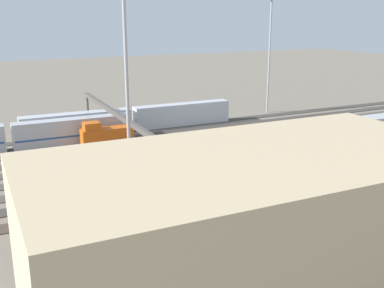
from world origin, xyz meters
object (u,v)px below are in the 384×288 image
at_px(train_on_track_8, 57,204).
at_px(train_on_track_1, 9,138).
at_px(train_on_track_6, 335,135).
at_px(maintenance_shed, 253,228).
at_px(train_on_track_0, 132,119).
at_px(train_on_track_5, 301,134).
at_px(light_mast_0, 270,40).
at_px(signal_gantry, 117,118).
at_px(light_mast_1, 126,67).
at_px(train_on_track_2, 106,136).

height_order(train_on_track_8, train_on_track_1, same).
xyz_separation_m(train_on_track_6, maintenance_shed, (40.85, 34.23, 4.21)).
relative_size(train_on_track_0, train_on_track_1, 1.00).
bearing_deg(train_on_track_5, light_mast_0, -112.12).
xyz_separation_m(signal_gantry, maintenance_shed, (0.94, 44.23, -1.01)).
bearing_deg(light_mast_1, train_on_track_1, -72.68).
distance_m(train_on_track_1, light_mast_0, 66.74).
relative_size(train_on_track_0, light_mast_1, 1.57).
bearing_deg(train_on_track_8, light_mast_0, -144.54).
bearing_deg(train_on_track_1, light_mast_0, -172.23).
height_order(train_on_track_2, maintenance_shed, maintenance_shed).
distance_m(signal_gantry, maintenance_shed, 44.25).
bearing_deg(train_on_track_2, signal_gantry, 87.14).
relative_size(light_mast_0, maintenance_shed, 0.76).
distance_m(train_on_track_2, signal_gantry, 11.49).
xyz_separation_m(train_on_track_5, signal_gantry, (35.71, -5.00, 5.78)).
xyz_separation_m(train_on_track_2, signal_gantry, (0.50, 10.00, 5.64)).
distance_m(train_on_track_6, train_on_track_8, 54.87).
height_order(train_on_track_6, train_on_track_1, same).
bearing_deg(signal_gantry, light_mast_0, -153.38).
relative_size(train_on_track_0, signal_gantry, 1.05).
bearing_deg(light_mast_1, light_mast_0, -138.66).
distance_m(train_on_track_6, light_mast_1, 49.47).
xyz_separation_m(train_on_track_0, train_on_track_1, (25.96, 5.00, -0.04)).
xyz_separation_m(train_on_track_2, train_on_track_8, (14.53, 30.00, 0.00)).
bearing_deg(train_on_track_5, train_on_track_1, -20.86).
bearing_deg(maintenance_shed, train_on_track_1, -75.03).
bearing_deg(train_on_track_2, light_mast_0, -163.65).
xyz_separation_m(train_on_track_8, signal_gantry, (-14.03, -20.00, 5.64)).
distance_m(train_on_track_0, maintenance_shed, 65.16).
height_order(train_on_track_1, maintenance_shed, maintenance_shed).
bearing_deg(train_on_track_1, train_on_track_2, 163.86).
bearing_deg(train_on_track_0, light_mast_1, 71.39).
bearing_deg(light_mast_0, train_on_track_8, 35.46).
distance_m(train_on_track_8, light_mast_1, 19.11).
bearing_deg(light_mast_1, train_on_track_8, -15.25).
relative_size(train_on_track_6, light_mast_0, 1.59).
height_order(train_on_track_8, signal_gantry, signal_gantry).
bearing_deg(train_on_track_8, train_on_track_5, -163.22).
height_order(train_on_track_0, maintenance_shed, maintenance_shed).
relative_size(light_mast_0, light_mast_1, 0.99).
bearing_deg(train_on_track_2, train_on_track_5, 156.93).
bearing_deg(signal_gantry, train_on_track_1, -41.80).
xyz_separation_m(train_on_track_6, train_on_track_5, (4.20, -5.00, -0.56)).
height_order(train_on_track_2, signal_gantry, signal_gantry).
xyz_separation_m(train_on_track_1, light_mast_1, (-11.67, 37.43, 16.30)).
distance_m(train_on_track_5, light_mast_0, 35.23).
relative_size(train_on_track_2, train_on_track_1, 0.21).
bearing_deg(light_mast_1, train_on_track_5, -156.87).
height_order(train_on_track_0, train_on_track_1, same).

